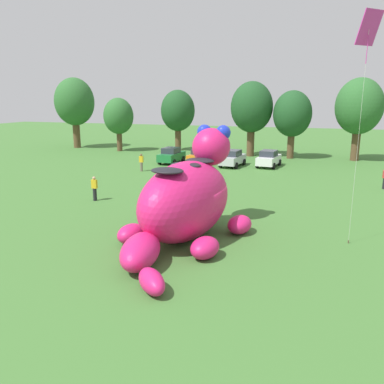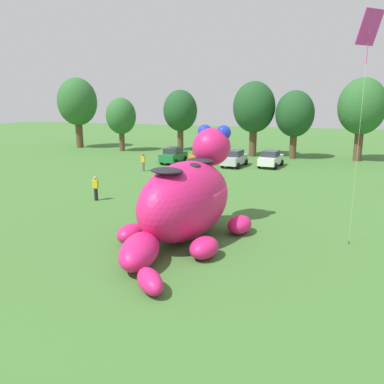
{
  "view_description": "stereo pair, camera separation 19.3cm",
  "coord_description": "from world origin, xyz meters",
  "px_view_note": "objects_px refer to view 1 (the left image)",
  "views": [
    {
      "loc": [
        5.8,
        -18.85,
        7.0
      ],
      "look_at": [
        -0.54,
        0.31,
        2.18
      ],
      "focal_mm": 37.05,
      "sensor_mm": 36.0,
      "label": 1
    },
    {
      "loc": [
        5.98,
        -18.79,
        7.0
      ],
      "look_at": [
        -0.54,
        0.31,
        2.18
      ],
      "focal_mm": 37.05,
      "sensor_mm": 36.0,
      "label": 2
    }
  ],
  "objects_px": {
    "car_orange": "(201,156)",
    "car_silver": "(232,158)",
    "giant_inflatable_creature": "(186,200)",
    "car_white": "(269,159)",
    "car_green": "(171,155)",
    "spectator_mid_field": "(95,189)",
    "tethered_flying_kite": "(369,32)",
    "spectator_near_inflatable": "(141,163)"
  },
  "relations": [
    {
      "from": "car_green",
      "to": "car_orange",
      "type": "relative_size",
      "value": 0.97
    },
    {
      "from": "giant_inflatable_creature",
      "to": "spectator_near_inflatable",
      "type": "bearing_deg",
      "value": 122.05
    },
    {
      "from": "giant_inflatable_creature",
      "to": "car_orange",
      "type": "bearing_deg",
      "value": 105.02
    },
    {
      "from": "spectator_near_inflatable",
      "to": "car_orange",
      "type": "bearing_deg",
      "value": 53.71
    },
    {
      "from": "car_green",
      "to": "car_orange",
      "type": "height_order",
      "value": "same"
    },
    {
      "from": "spectator_near_inflatable",
      "to": "spectator_mid_field",
      "type": "distance_m",
      "value": 11.51
    },
    {
      "from": "spectator_near_inflatable",
      "to": "car_silver",
      "type": "bearing_deg",
      "value": 35.48
    },
    {
      "from": "car_green",
      "to": "car_white",
      "type": "xyz_separation_m",
      "value": [
        10.46,
        0.95,
        0.0
      ]
    },
    {
      "from": "car_green",
      "to": "car_silver",
      "type": "bearing_deg",
      "value": 0.15
    },
    {
      "from": "car_green",
      "to": "car_orange",
      "type": "bearing_deg",
      "value": 5.93
    },
    {
      "from": "car_orange",
      "to": "car_silver",
      "type": "xyz_separation_m",
      "value": [
        3.48,
        -0.33,
        0.0
      ]
    },
    {
      "from": "car_orange",
      "to": "car_silver",
      "type": "distance_m",
      "value": 3.49
    },
    {
      "from": "giant_inflatable_creature",
      "to": "car_orange",
      "type": "xyz_separation_m",
      "value": [
        -6.01,
        22.41,
        -1.17
      ]
    },
    {
      "from": "giant_inflatable_creature",
      "to": "car_green",
      "type": "relative_size",
      "value": 2.65
    },
    {
      "from": "giant_inflatable_creature",
      "to": "car_orange",
      "type": "distance_m",
      "value": 23.23
    },
    {
      "from": "car_white",
      "to": "spectator_near_inflatable",
      "type": "distance_m",
      "value": 13.16
    },
    {
      "from": "car_white",
      "to": "tethered_flying_kite",
      "type": "height_order",
      "value": "tethered_flying_kite"
    },
    {
      "from": "spectator_near_inflatable",
      "to": "spectator_mid_field",
      "type": "bearing_deg",
      "value": -80.86
    },
    {
      "from": "giant_inflatable_creature",
      "to": "car_white",
      "type": "height_order",
      "value": "giant_inflatable_creature"
    },
    {
      "from": "spectator_mid_field",
      "to": "car_orange",
      "type": "bearing_deg",
      "value": 81.77
    },
    {
      "from": "spectator_near_inflatable",
      "to": "giant_inflatable_creature",
      "type": "bearing_deg",
      "value": -57.95
    },
    {
      "from": "car_green",
      "to": "tethered_flying_kite",
      "type": "xyz_separation_m",
      "value": [
        17.23,
        -20.28,
        8.92
      ]
    },
    {
      "from": "giant_inflatable_creature",
      "to": "car_silver",
      "type": "distance_m",
      "value": 22.25
    },
    {
      "from": "spectator_near_inflatable",
      "to": "car_white",
      "type": "bearing_deg",
      "value": 29.57
    },
    {
      "from": "tethered_flying_kite",
      "to": "spectator_mid_field",
      "type": "bearing_deg",
      "value": 168.39
    },
    {
      "from": "car_silver",
      "to": "spectator_mid_field",
      "type": "bearing_deg",
      "value": -109.44
    },
    {
      "from": "car_green",
      "to": "car_silver",
      "type": "height_order",
      "value": "same"
    },
    {
      "from": "giant_inflatable_creature",
      "to": "spectator_mid_field",
      "type": "xyz_separation_m",
      "value": [
        -8.51,
        5.15,
        -1.18
      ]
    },
    {
      "from": "car_green",
      "to": "spectator_mid_field",
      "type": "xyz_separation_m",
      "value": [
        0.84,
        -16.91,
        -0.01
      ]
    },
    {
      "from": "car_orange",
      "to": "car_white",
      "type": "height_order",
      "value": "same"
    },
    {
      "from": "spectator_near_inflatable",
      "to": "car_green",
      "type": "bearing_deg",
      "value": 79.88
    },
    {
      "from": "spectator_mid_field",
      "to": "tethered_flying_kite",
      "type": "xyz_separation_m",
      "value": [
        16.39,
        -3.37,
        8.93
      ]
    },
    {
      "from": "car_green",
      "to": "car_silver",
      "type": "distance_m",
      "value": 6.82
    },
    {
      "from": "car_white",
      "to": "car_green",
      "type": "bearing_deg",
      "value": -174.82
    },
    {
      "from": "car_white",
      "to": "tethered_flying_kite",
      "type": "bearing_deg",
      "value": -72.32
    },
    {
      "from": "spectator_near_inflatable",
      "to": "tethered_flying_kite",
      "type": "relative_size",
      "value": 0.16
    },
    {
      "from": "car_white",
      "to": "spectator_mid_field",
      "type": "bearing_deg",
      "value": -118.3
    },
    {
      "from": "car_silver",
      "to": "spectator_near_inflatable",
      "type": "xyz_separation_m",
      "value": [
        -7.81,
        -5.56,
        -0.01
      ]
    },
    {
      "from": "car_green",
      "to": "spectator_near_inflatable",
      "type": "relative_size",
      "value": 2.45
    },
    {
      "from": "spectator_near_inflatable",
      "to": "spectator_mid_field",
      "type": "xyz_separation_m",
      "value": [
        1.83,
        -11.37,
        0.0
      ]
    },
    {
      "from": "giant_inflatable_creature",
      "to": "tethered_flying_kite",
      "type": "bearing_deg",
      "value": 12.75
    },
    {
      "from": "car_green",
      "to": "giant_inflatable_creature",
      "type": "bearing_deg",
      "value": -67.03
    }
  ]
}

